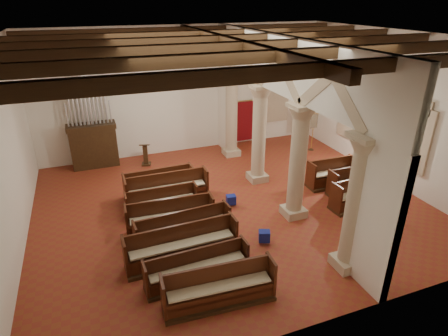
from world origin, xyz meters
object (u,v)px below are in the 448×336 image
pipe_organ (93,138)px  aisle_pew_0 (356,198)px  lectern (146,156)px  nave_pew_0 (219,292)px  processional_banner (312,136)px

pipe_organ → aisle_pew_0: 11.45m
lectern → aisle_pew_0: aisle_pew_0 is taller
pipe_organ → nave_pew_0: bearing=-76.7°
processional_banner → nave_pew_0: (-7.98, -8.18, -0.39)m
lectern → nave_pew_0: size_ratio=0.38×
lectern → aisle_pew_0: (6.59, -6.57, -0.08)m
processional_banner → aisle_pew_0: (-1.60, -5.47, -0.37)m
pipe_organ → lectern: size_ratio=4.02×
pipe_organ → lectern: 2.46m
nave_pew_0 → lectern: bearing=95.0°
processional_banner → aisle_pew_0: size_ratio=0.99×
aisle_pew_0 → processional_banner: bearing=70.5°
lectern → aisle_pew_0: 9.31m
lectern → nave_pew_0: lectern is taller
pipe_organ → aisle_pew_0: size_ratio=2.13×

